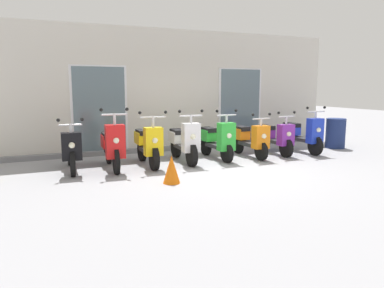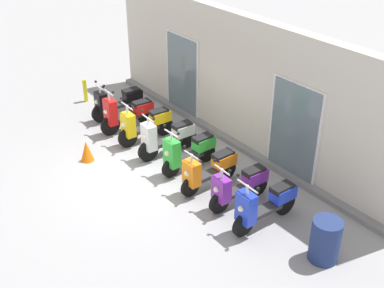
% 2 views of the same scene
% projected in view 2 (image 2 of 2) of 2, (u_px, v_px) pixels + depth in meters
% --- Properties ---
extents(ground_plane, '(40.00, 40.00, 0.00)m').
position_uv_depth(ground_plane, '(142.00, 175.00, 11.40)').
color(ground_plane, '#939399').
extents(storefront_facade, '(9.99, 0.50, 3.31)m').
position_uv_depth(storefront_facade, '(237.00, 82.00, 12.12)').
color(storefront_facade, beige).
rests_on(storefront_facade, ground_plane).
extents(scooter_black, '(0.51, 1.65, 1.16)m').
position_uv_depth(scooter_black, '(118.00, 101.00, 13.79)').
color(scooter_black, black).
rests_on(scooter_black, ground_plane).
extents(scooter_red, '(0.58, 1.65, 1.35)m').
position_uv_depth(scooter_red, '(127.00, 112.00, 13.09)').
color(scooter_red, black).
rests_on(scooter_red, ground_plane).
extents(scooter_yellow, '(0.62, 1.60, 1.26)m').
position_uv_depth(scooter_yellow, '(145.00, 124.00, 12.58)').
color(scooter_yellow, black).
rests_on(scooter_yellow, ground_plane).
extents(scooter_white, '(0.59, 1.65, 1.26)m').
position_uv_depth(scooter_white, '(167.00, 137.00, 12.00)').
color(scooter_white, black).
rests_on(scooter_white, ground_plane).
extents(scooter_green, '(0.57, 1.53, 1.25)m').
position_uv_depth(scooter_green, '(188.00, 151.00, 11.39)').
color(scooter_green, black).
rests_on(scooter_green, ground_plane).
extents(scooter_orange, '(0.55, 1.53, 1.14)m').
position_uv_depth(scooter_orange, '(209.00, 169.00, 10.74)').
color(scooter_orange, black).
rests_on(scooter_orange, ground_plane).
extents(scooter_purple, '(0.54, 1.53, 1.16)m').
position_uv_depth(scooter_purple, '(239.00, 185.00, 10.24)').
color(scooter_purple, black).
rests_on(scooter_purple, ground_plane).
extents(scooter_blue, '(0.62, 1.64, 1.27)m').
position_uv_depth(scooter_blue, '(264.00, 204.00, 9.59)').
color(scooter_blue, black).
rests_on(scooter_blue, ground_plane).
extents(curb_bollard, '(0.12, 0.12, 0.70)m').
position_uv_depth(curb_bollard, '(85.00, 90.00, 14.78)').
color(curb_bollard, yellow).
rests_on(curb_bollard, ground_plane).
extents(trash_bin, '(0.54, 0.54, 0.85)m').
position_uv_depth(trash_bin, '(325.00, 240.00, 8.79)').
color(trash_bin, navy).
rests_on(trash_bin, ground_plane).
extents(traffic_cone, '(0.32, 0.32, 0.52)m').
position_uv_depth(traffic_cone, '(87.00, 151.00, 11.85)').
color(traffic_cone, orange).
rests_on(traffic_cone, ground_plane).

